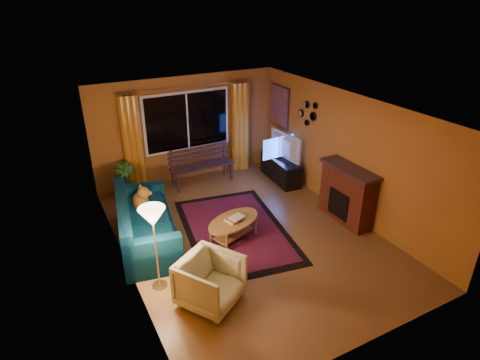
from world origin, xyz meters
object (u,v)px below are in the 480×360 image
coffee_table (234,229)px  tv_console (281,169)px  bench (203,175)px  sofa (146,222)px  armchair (210,279)px  floor_lamp (156,249)px

coffee_table → tv_console: tv_console is taller
coffee_table → tv_console: 2.83m
bench → sofa: bearing=-138.2°
armchair → tv_console: size_ratio=0.63×
sofa → floor_lamp: floor_lamp is taller
floor_lamp → sofa: bearing=81.7°
bench → armchair: size_ratio=1.84×
coffee_table → tv_console: size_ratio=0.86×
bench → floor_lamp: floor_lamp is taller
sofa → tv_console: sofa is taller
floor_lamp → bench: bearing=56.3°
armchair → floor_lamp: bearing=97.3°
armchair → coffee_table: size_ratio=0.73×
armchair → coffee_table: 1.71m
bench → armchair: (-1.48, -3.79, 0.19)m
bench → floor_lamp: size_ratio=1.09×
sofa → tv_console: size_ratio=1.66×
coffee_table → tv_console: bearing=39.0°
floor_lamp → coffee_table: (1.64, 0.63, -0.50)m
floor_lamp → coffee_table: floor_lamp is taller
bench → tv_console: size_ratio=1.16×
bench → armchair: 4.07m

